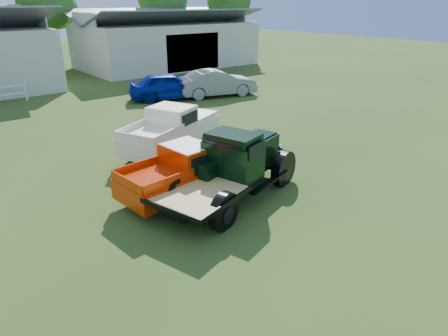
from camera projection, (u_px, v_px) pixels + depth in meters
ground at (244, 213)px, 12.20m from camera, size 120.00×120.00×0.00m
shed_right at (167, 38)px, 38.63m from camera, size 16.80×9.20×5.20m
tree_c at (48, 18)px, 36.96m from camera, size 5.40×5.40×9.00m
tree_d at (163, 10)px, 45.03m from camera, size 6.00×6.00×10.00m
tree_e at (229, 11)px, 48.35m from camera, size 5.70×5.70×9.50m
vintage_flatbed at (231, 167)px, 12.69m from camera, size 5.97×3.66×2.21m
red_pickup at (186, 170)px, 13.11m from camera, size 4.90×2.29×1.73m
white_pickup at (171, 130)px, 16.86m from camera, size 5.56×3.94×1.91m
misc_car_blue at (169, 86)px, 25.92m from camera, size 5.49×3.82×1.73m
misc_car_grey at (217, 83)px, 26.79m from camera, size 5.59×3.29×1.74m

